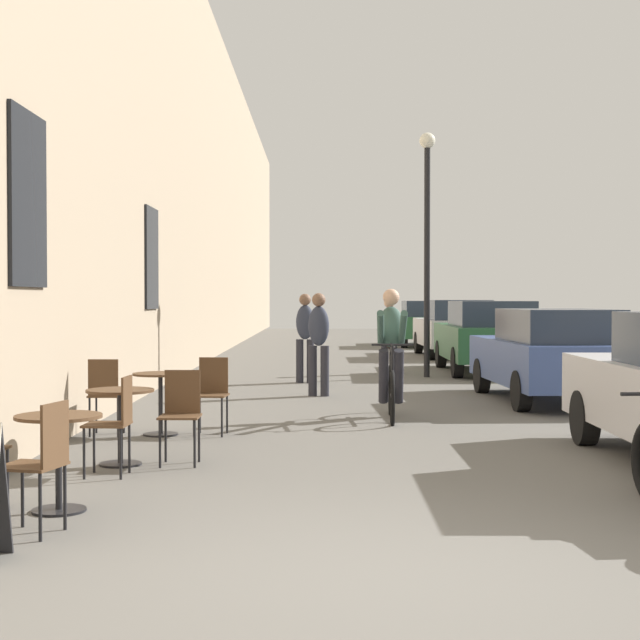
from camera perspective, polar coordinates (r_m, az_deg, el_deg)
The scene contains 19 objects.
ground_plane at distance 5.57m, azimuth 4.02°, elevation -15.21°, with size 88.00×88.00×0.00m, color #5B5954.
building_facade_left at distance 19.79m, azimuth -8.94°, elevation 9.96°, with size 0.54×68.00×9.13m.
cafe_table_near at distance 7.33m, azimuth -15.26°, elevation -7.06°, with size 0.64×0.64×0.72m.
cafe_chair_near_toward_wall at distance 6.66m, azimuth -16.24°, elevation -7.95°, with size 0.46×0.46×0.89m.
cafe_table_mid at distance 9.22m, azimuth -11.74°, elevation -5.33°, with size 0.64×0.64×0.72m.
cafe_chair_mid_toward_street at distance 8.66m, azimuth -12.01°, elevation -5.78°, with size 0.39×0.39×0.89m.
cafe_chair_mid_toward_wall at distance 9.20m, azimuth -8.18°, elevation -5.35°, with size 0.38×0.38×0.89m.
cafe_table_far at distance 11.14m, azimuth -9.38°, elevation -4.18°, with size 0.64×0.64×0.72m.
cafe_chair_far_toward_street at distance 11.13m, azimuth -6.33°, elevation -4.19°, with size 0.41×0.41×0.89m.
cafe_chair_far_toward_wall at distance 11.18m, azimuth -12.59°, elevation -4.19°, with size 0.38×0.38×0.89m.
cyclist_on_bicycle at distance 12.53m, azimuth 4.49°, elevation -2.23°, with size 0.52×1.76×1.74m.
pedestrian_near at distance 15.33m, azimuth 0.10°, elevation -1.09°, with size 0.38×0.30×1.67m.
pedestrian_mid at distance 17.73m, azimuth -0.72°, elevation -0.77°, with size 0.34×0.24×1.67m.
pedestrian_far at distance 19.96m, azimuth 4.36°, elevation -0.66°, with size 0.34×0.24×1.60m.
street_lamp at distance 19.20m, azimuth 6.64°, elevation 5.85°, with size 0.32×0.32×4.90m.
parked_car_second at distance 14.89m, azimuth 13.88°, elevation -1.98°, with size 1.82×4.06×1.42m.
parked_car_third at distance 20.45m, azimuth 10.21°, elevation -0.93°, with size 1.86×4.32×1.53m.
parked_car_fourth at distance 25.95m, azimuth 8.29°, elevation -0.44°, with size 1.86×4.35×1.54m.
parked_car_fifth at distance 31.80m, azimuth 6.52°, elevation -0.15°, with size 1.84×4.25×1.51m.
Camera 1 is at (-0.36, -5.32, 1.58)m, focal length 53.25 mm.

